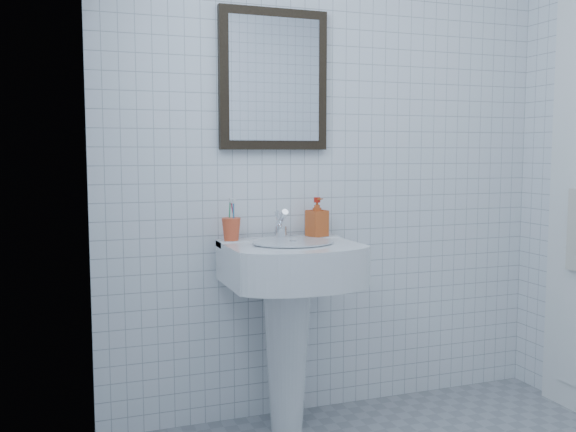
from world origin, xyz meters
name	(u,v)px	position (x,y,z in m)	size (l,w,h in m)	color
wall_back	(332,148)	(0.00, 1.20, 1.25)	(2.20, 0.02, 2.50)	white
wall_left	(109,143)	(-1.10, 0.00, 1.25)	(0.02, 2.40, 2.50)	white
washbasin	(289,304)	(-0.29, 0.99, 0.57)	(0.56, 0.41, 0.86)	white
faucet	(281,226)	(-0.29, 1.09, 0.90)	(0.05, 0.12, 0.13)	silver
toothbrush_cup	(231,229)	(-0.52, 1.09, 0.90)	(0.08, 0.08, 0.10)	#E7502C
soap_dispenser	(317,217)	(-0.12, 1.10, 0.94)	(0.08, 0.08, 0.18)	#BD3512
wall_mirror	(274,80)	(-0.29, 1.18, 1.55)	(0.50, 0.04, 0.62)	black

